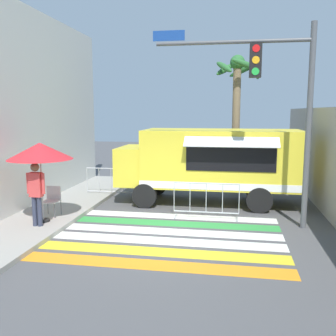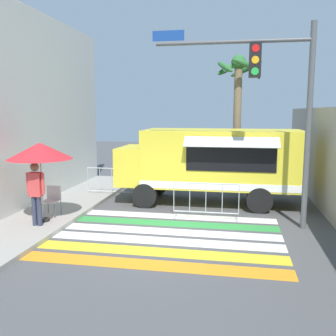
# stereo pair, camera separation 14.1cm
# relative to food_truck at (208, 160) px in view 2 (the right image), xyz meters

# --- Properties ---
(ground_plane) EXTENTS (60.00, 60.00, 0.00)m
(ground_plane) POSITION_rel_food_truck_xyz_m (-0.95, -3.92, -1.57)
(ground_plane) COLOR #4C4C4F
(concrete_wall_right) EXTENTS (0.20, 16.00, 3.40)m
(concrete_wall_right) POSITION_rel_food_truck_xyz_m (3.88, -0.92, 0.13)
(concrete_wall_right) COLOR #A39E93
(concrete_wall_right) RESTS_ON ground_plane
(crosswalk_painted) EXTENTS (6.40, 4.36, 0.01)m
(crosswalk_painted) POSITION_rel_food_truck_xyz_m (-0.95, -3.84, -1.56)
(crosswalk_painted) COLOR orange
(crosswalk_painted) RESTS_ON ground_plane
(food_truck) EXTENTS (6.38, 2.70, 2.63)m
(food_truck) POSITION_rel_food_truck_xyz_m (0.00, 0.00, 0.00)
(food_truck) COLOR yellow
(food_truck) RESTS_ON ground_plane
(traffic_signal_pole) EXTENTS (4.40, 0.29, 5.62)m
(traffic_signal_pole) POSITION_rel_food_truck_xyz_m (2.00, -2.46, 2.25)
(traffic_signal_pole) COLOR #515456
(traffic_signal_pole) RESTS_ON ground_plane
(patio_umbrella) EXTENTS (1.82, 1.82, 2.28)m
(patio_umbrella) POSITION_rel_food_truck_xyz_m (-4.47, -3.53, 0.59)
(patio_umbrella) COLOR black
(patio_umbrella) RESTS_ON sidewalk_left
(folding_chair) EXTENTS (0.46, 0.46, 0.89)m
(folding_chair) POSITION_rel_food_truck_xyz_m (-4.51, -2.86, -0.91)
(folding_chair) COLOR #4C4C51
(folding_chair) RESTS_ON sidewalk_left
(vendor_person) EXTENTS (0.53, 0.23, 1.76)m
(vendor_person) POSITION_rel_food_truck_xyz_m (-4.41, -3.95, -0.43)
(vendor_person) COLOR #2D3347
(vendor_person) RESTS_ON sidewalk_left
(barricade_front) EXTENTS (2.01, 0.44, 1.13)m
(barricade_front) POSITION_rel_food_truck_xyz_m (0.11, -2.01, -1.01)
(barricade_front) COLOR #B7BABF
(barricade_front) RESTS_ON ground_plane
(barricade_side) EXTENTS (1.97, 0.44, 1.13)m
(barricade_side) POSITION_rel_food_truck_xyz_m (-3.70, 0.34, -1.01)
(barricade_side) COLOR #B7BABF
(barricade_side) RESTS_ON ground_plane
(palm_tree) EXTENTS (2.00, 2.09, 5.54)m
(palm_tree) POSITION_rel_food_truck_xyz_m (1.02, 2.68, 2.35)
(palm_tree) COLOR #7A664C
(palm_tree) RESTS_ON ground_plane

